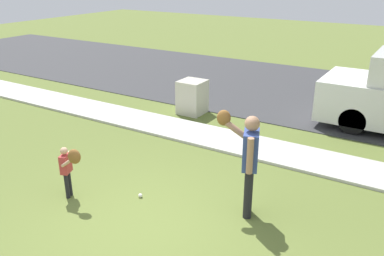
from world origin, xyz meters
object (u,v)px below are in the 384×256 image
Objects in this scene: person_child at (69,165)px; utility_cabinet at (192,97)px; person_adult at (248,156)px; baseball at (140,196)px.

utility_cabinet is at bearing 75.44° from person_child.
baseball is at bearing -5.34° from person_adult.
utility_cabinet is at bearing 110.07° from baseball.
person_adult is 3.01m from person_child.
person_adult is 1.85× the size of utility_cabinet.
baseball is (1.00, 0.63, -0.61)m from person_child.
person_adult is at bearing -48.68° from utility_cabinet.
person_adult is at bearing 15.84° from baseball.
person_adult is at bearing 1.13° from person_child.
baseball is 0.08× the size of utility_cabinet.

